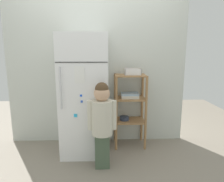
{
  "coord_description": "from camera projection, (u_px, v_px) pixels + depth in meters",
  "views": [
    {
      "loc": [
        0.12,
        -2.76,
        1.43
      ],
      "look_at": [
        0.22,
        0.02,
        0.87
      ],
      "focal_mm": 33.03,
      "sensor_mm": 36.0,
      "label": 1
    }
  ],
  "objects": [
    {
      "name": "ground_plane",
      "position": [
        97.0,
        150.0,
        2.98
      ],
      "size": [
        6.0,
        6.0,
        0.0
      ],
      "primitive_type": "plane",
      "color": "gray"
    },
    {
      "name": "kitchen_wall_back",
      "position": [
        97.0,
        74.0,
        3.13
      ],
      "size": [
        2.69,
        0.03,
        2.13
      ],
      "primitive_type": "cube",
      "color": "silver",
      "rests_on": "ground"
    },
    {
      "name": "refrigerator",
      "position": [
        85.0,
        95.0,
        2.83
      ],
      "size": [
        0.63,
        0.68,
        1.63
      ],
      "color": "white",
      "rests_on": "ground"
    },
    {
      "name": "child_standing",
      "position": [
        102.0,
        117.0,
        2.43
      ],
      "size": [
        0.34,
        0.25,
        1.06
      ],
      "color": "#495C46",
      "rests_on": "ground"
    },
    {
      "name": "pantry_shelf_unit",
      "position": [
        130.0,
        103.0,
        3.03
      ],
      "size": [
        0.46,
        0.34,
        1.08
      ],
      "color": "#9E7247",
      "rests_on": "ground"
    },
    {
      "name": "fruit_bin",
      "position": [
        133.0,
        72.0,
        2.95
      ],
      "size": [
        0.23,
        0.17,
        0.09
      ],
      "color": "white",
      "rests_on": "pantry_shelf_unit"
    }
  ]
}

